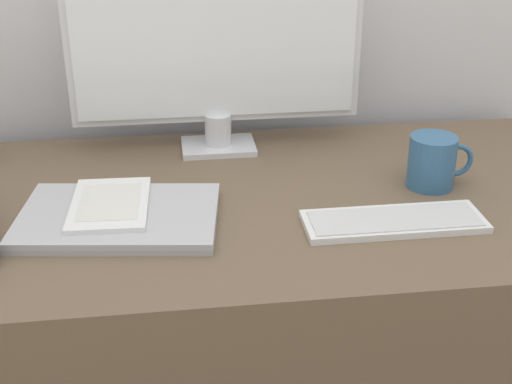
{
  "coord_description": "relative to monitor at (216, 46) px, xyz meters",
  "views": [
    {
      "loc": [
        -0.17,
        -1.0,
        1.28
      ],
      "look_at": [
        -0.03,
        0.06,
        0.77
      ],
      "focal_mm": 50.0,
      "sensor_mm": 36.0,
      "label": 1
    }
  ],
  "objects": [
    {
      "name": "laptop",
      "position": [
        -0.2,
        -0.31,
        -0.21
      ],
      "size": [
        0.36,
        0.27,
        0.02
      ],
      "color": "#A3A3A8",
      "rests_on": "desk"
    },
    {
      "name": "monitor",
      "position": [
        0.0,
        0.0,
        0.0
      ],
      "size": [
        0.59,
        0.11,
        0.41
      ],
      "color": "silver",
      "rests_on": "desk"
    },
    {
      "name": "ereader",
      "position": [
        -0.21,
        -0.29,
        -0.2
      ],
      "size": [
        0.14,
        0.2,
        0.01
      ],
      "color": "white",
      "rests_on": "laptop"
    },
    {
      "name": "keyboard",
      "position": [
        0.27,
        -0.38,
        -0.22
      ],
      "size": [
        0.31,
        0.11,
        0.01
      ],
      "color": "silver",
      "rests_on": "desk"
    },
    {
      "name": "coffee_mug",
      "position": [
        0.38,
        -0.24,
        -0.17
      ],
      "size": [
        0.13,
        0.09,
        0.1
      ],
      "color": "#336089",
      "rests_on": "desk"
    },
    {
      "name": "desk",
      "position": [
        0.06,
        -0.24,
        -0.57
      ],
      "size": [
        1.32,
        0.68,
        0.71
      ],
      "color": "brown",
      "rests_on": "ground_plane"
    }
  ]
}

